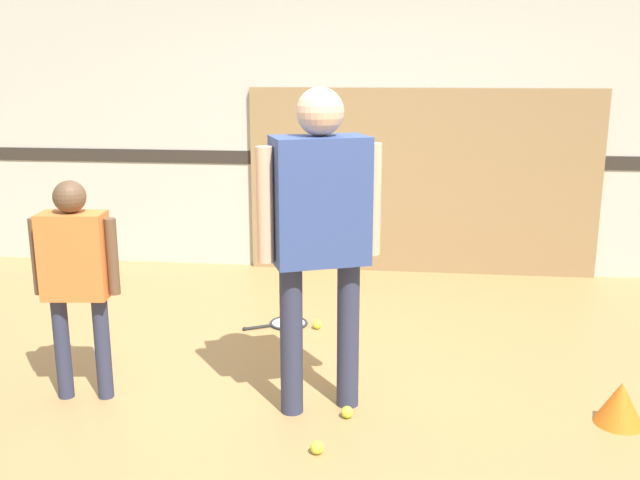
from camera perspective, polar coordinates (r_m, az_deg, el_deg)
The scene contains 11 objects.
ground_plane at distance 4.20m, azimuth -1.55°, elevation -12.36°, with size 16.00×16.00×0.00m, color #A87F4C.
wall_back at distance 6.45m, azimuth 1.90°, elevation 11.58°, with size 16.00×0.07×3.20m.
wall_panel at distance 6.44m, azimuth 8.16°, elevation 4.58°, with size 3.10×0.05×1.66m.
person_instructor at distance 3.70m, azimuth 0.00°, elevation 1.80°, with size 0.62×0.43×1.75m.
person_student_left at distance 4.13m, azimuth -18.97°, elevation -2.05°, with size 0.47×0.23×1.26m.
racket_spare_on_floor at distance 5.26m, azimuth -2.72°, elevation -6.68°, with size 0.50×0.38×0.03m.
tennis_ball_near_instructor at distance 3.63m, azimuth -0.24°, elevation -16.27°, with size 0.07×0.07×0.07m, color #CCE038.
tennis_ball_by_spare_racket at distance 5.17m, azimuth -0.23°, elevation -6.78°, with size 0.07×0.07×0.07m, color #CCE038.
tennis_ball_stray_left at distance 3.96m, azimuth 2.19°, elevation -13.60°, with size 0.07×0.07×0.07m, color #CCE038.
tennis_ball_stray_right at distance 4.24m, azimuth 2.67°, elevation -11.64°, with size 0.07×0.07×0.07m, color #CCE038.
training_cone at distance 4.17m, azimuth 22.88°, elevation -11.94°, with size 0.26×0.26×0.24m.
Camera 1 is at (0.56, -3.72, 1.86)m, focal length 40.00 mm.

